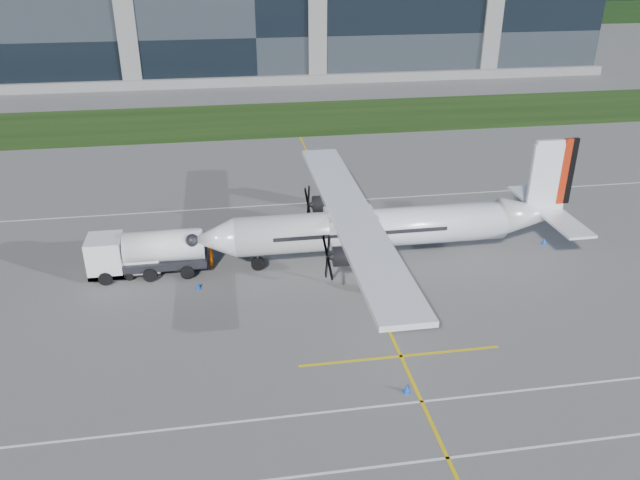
{
  "coord_description": "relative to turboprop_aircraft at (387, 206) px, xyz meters",
  "views": [
    {
      "loc": [
        -6.35,
        -34.57,
        21.92
      ],
      "look_at": [
        -0.01,
        5.0,
        2.5
      ],
      "focal_mm": 35.0,
      "sensor_mm": 36.0,
      "label": 1
    }
  ],
  "objects": [
    {
      "name": "grass_strip",
      "position": [
        -5.03,
        42.14,
        -4.41
      ],
      "size": [
        400.0,
        18.0,
        0.04
      ],
      "primitive_type": "cube",
      "color": "black",
      "rests_on": "ground"
    },
    {
      "name": "ground_crew_person",
      "position": [
        -12.85,
        0.83,
        -3.4
      ],
      "size": [
        0.62,
        0.85,
        2.06
      ],
      "primitive_type": "imported",
      "rotation": [
        0.0,
        0.0,
        1.55
      ],
      "color": "#F25907",
      "rests_on": "ground"
    },
    {
      "name": "ground",
      "position": [
        -5.03,
        34.14,
        -4.43
      ],
      "size": [
        400.0,
        400.0,
        0.0
      ],
      "primitive_type": "plane",
      "color": "#575552",
      "rests_on": "ground"
    },
    {
      "name": "tree_line",
      "position": [
        -5.03,
        134.14,
        -1.43
      ],
      "size": [
        400.0,
        6.0,
        6.0
      ],
      "primitive_type": "cube",
      "color": "black",
      "rests_on": "ground"
    },
    {
      "name": "turboprop_aircraft",
      "position": [
        0.0,
        0.0,
        0.0
      ],
      "size": [
        28.48,
        29.54,
        8.86
      ],
      "primitive_type": null,
      "color": "white",
      "rests_on": "ground"
    },
    {
      "name": "safety_cone_portwing",
      "position": [
        -2.59,
        -14.97,
        -4.18
      ],
      "size": [
        0.36,
        0.36,
        0.5
      ],
      "primitive_type": "cone",
      "color": "blue",
      "rests_on": "ground"
    },
    {
      "name": "safety_cone_nose_port",
      "position": [
        -13.8,
        -2.04,
        -4.18
      ],
      "size": [
        0.36,
        0.36,
        0.5
      ],
      "primitive_type": "cone",
      "color": "blue",
      "rests_on": "ground"
    },
    {
      "name": "safety_cone_stbdwing",
      "position": [
        -2.23,
        14.45,
        -4.18
      ],
      "size": [
        0.36,
        0.36,
        0.5
      ],
      "primitive_type": "cone",
      "color": "blue",
      "rests_on": "ground"
    },
    {
      "name": "safety_cone_tail",
      "position": [
        13.29,
        0.72,
        -4.18
      ],
      "size": [
        0.36,
        0.36,
        0.5
      ],
      "primitive_type": "cone",
      "color": "blue",
      "rests_on": "ground"
    },
    {
      "name": "safety_cone_nose_stbd",
      "position": [
        -13.41,
        0.87,
        -4.18
      ],
      "size": [
        0.36,
        0.36,
        0.5
      ],
      "primitive_type": "cone",
      "color": "blue",
      "rests_on": "ground"
    },
    {
      "name": "white_lane_line",
      "position": [
        -5.03,
        -19.86,
        -4.43
      ],
      "size": [
        90.0,
        0.15,
        0.01
      ],
      "primitive_type": "cube",
      "color": "white",
      "rests_on": "ground"
    },
    {
      "name": "yellow_taxiway_centerline",
      "position": [
        -2.03,
        4.14,
        -4.43
      ],
      "size": [
        0.2,
        70.0,
        0.01
      ],
      "primitive_type": "cube",
      "color": "yellow",
      "rests_on": "ground"
    },
    {
      "name": "fuel_tanker_truck",
      "position": [
        -17.91,
        0.77,
        -2.81
      ],
      "size": [
        8.65,
        2.81,
        3.24
      ],
      "primitive_type": null,
      "color": "white",
      "rests_on": "ground"
    },
    {
      "name": "baggage_tug",
      "position": [
        -17.8,
        0.67,
        -3.59
      ],
      "size": [
        2.81,
        1.68,
        1.68
      ],
      "primitive_type": null,
      "color": "white",
      "rests_on": "ground"
    },
    {
      "name": "safety_cone_fwd",
      "position": [
        -14.67,
        -0.04,
        -4.18
      ],
      "size": [
        0.36,
        0.36,
        0.5
      ],
      "primitive_type": "cone",
      "color": "blue",
      "rests_on": "ground"
    },
    {
      "name": "terminal_building",
      "position": [
        -5.03,
        74.14,
        3.07
      ],
      "size": [
        120.0,
        20.0,
        15.0
      ],
      "primitive_type": "cube",
      "color": "black",
      "rests_on": "ground"
    }
  ]
}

